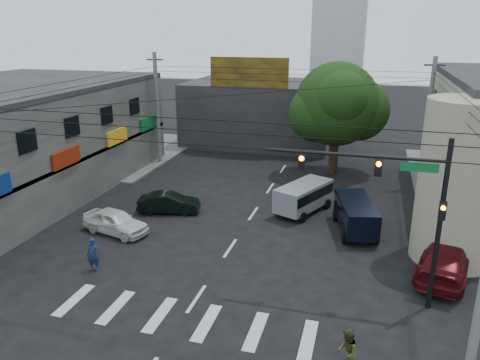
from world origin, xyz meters
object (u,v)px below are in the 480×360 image
at_px(dark_sedan, 169,203).
at_px(silver_minivan, 303,198).
at_px(street_tree, 337,104).
at_px(pedestrian_olive, 347,352).
at_px(utility_pole_far_right, 427,123).
at_px(white_compact, 115,222).
at_px(traffic_gantry, 398,195).
at_px(navy_van, 355,216).
at_px(maroon_sedan, 445,260).
at_px(traffic_officer, 93,255).
at_px(utility_pole_far_left, 157,109).

xyz_separation_m(dark_sedan, silver_minivan, (8.09, 2.32, 0.28)).
xyz_separation_m(street_tree, pedestrian_olive, (2.43, -22.90, -4.62)).
distance_m(silver_minivan, pedestrian_olive, 14.46).
bearing_deg(utility_pole_far_right, white_compact, -141.28).
bearing_deg(traffic_gantry, navy_van, 103.01).
bearing_deg(dark_sedan, traffic_gantry, -131.28).
relative_size(utility_pole_far_right, pedestrian_olive, 5.39).
height_order(maroon_sedan, traffic_officer, traffic_officer).
bearing_deg(maroon_sedan, street_tree, -52.56).
xyz_separation_m(maroon_sedan, pedestrian_olive, (-4.00, -7.93, 0.07)).
bearing_deg(silver_minivan, white_compact, 145.64).
relative_size(street_tree, traffic_officer, 5.25).
distance_m(street_tree, dark_sedan, 15.24).
xyz_separation_m(street_tree, traffic_officer, (-9.57, -19.00, -4.64)).
height_order(utility_pole_far_left, navy_van, utility_pole_far_left).
relative_size(maroon_sedan, navy_van, 1.20).
bearing_deg(navy_van, street_tree, -2.03).
height_order(utility_pole_far_right, pedestrian_olive, utility_pole_far_right).
distance_m(white_compact, navy_van, 13.55).
xyz_separation_m(utility_pole_far_left, traffic_officer, (4.93, -18.00, -3.77)).
bearing_deg(white_compact, street_tree, -21.94).
xyz_separation_m(maroon_sedan, navy_van, (-4.23, 3.97, 0.12)).
height_order(utility_pole_far_left, maroon_sedan, utility_pole_far_left).
bearing_deg(silver_minivan, utility_pole_far_left, 83.70).
height_order(traffic_gantry, silver_minivan, traffic_gantry).
bearing_deg(white_compact, traffic_gantry, -88.12).
relative_size(utility_pole_far_right, silver_minivan, 2.00).
height_order(maroon_sedan, navy_van, navy_van).
bearing_deg(traffic_gantry, maroon_sedan, 49.22).
xyz_separation_m(traffic_officer, pedestrian_olive, (12.00, -3.90, 0.02)).
bearing_deg(pedestrian_olive, utility_pole_far_left, -143.93).
distance_m(traffic_gantry, utility_pole_far_right, 17.21).
bearing_deg(utility_pole_far_left, white_compact, -74.99).
xyz_separation_m(street_tree, navy_van, (2.21, -11.00, -4.57)).
height_order(silver_minivan, pedestrian_olive, silver_minivan).
bearing_deg(utility_pole_far_left, street_tree, 3.95).
bearing_deg(utility_pole_far_right, street_tree, 171.25).
distance_m(utility_pole_far_right, dark_sedan, 19.09).
height_order(dark_sedan, silver_minivan, silver_minivan).
distance_m(silver_minivan, navy_van, 3.90).
xyz_separation_m(traffic_gantry, silver_minivan, (-4.88, 9.13, -3.92)).
relative_size(traffic_gantry, traffic_officer, 4.35).
xyz_separation_m(street_tree, dark_sedan, (-9.15, -11.19, -4.84)).
bearing_deg(traffic_gantry, utility_pole_far_left, 137.14).
xyz_separation_m(utility_pole_far_right, maroon_sedan, (-0.06, -13.97, -3.82)).
distance_m(white_compact, maroon_sedan, 17.22).
bearing_deg(dark_sedan, utility_pole_far_right, -70.50).
height_order(traffic_gantry, maroon_sedan, traffic_gantry).
distance_m(traffic_officer, pedestrian_olive, 12.62).
relative_size(utility_pole_far_left, pedestrian_olive, 5.39).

